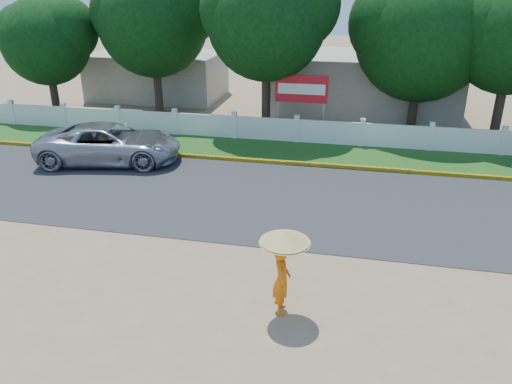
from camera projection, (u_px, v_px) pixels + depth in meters
ground at (241, 265)px, 13.47m from camera, size 120.00×120.00×0.00m
road at (271, 198)px, 17.52m from camera, size 60.00×7.00×0.02m
grass_verge at (292, 151)px, 22.23m from camera, size 60.00×3.50×0.03m
curb at (286, 163)px, 20.68m from camera, size 40.00×0.18×0.16m
fence at (297, 131)px, 23.32m from camera, size 40.00×0.10×1.10m
building_near at (365, 83)px, 28.45m from camera, size 10.00×6.00×3.20m
building_far at (158, 75)px, 31.90m from camera, size 8.00×5.00×2.80m
vehicle at (109, 144)px, 20.69m from camera, size 6.23×3.74×1.62m
monk_with_parasol at (283, 260)px, 11.08m from camera, size 1.15×1.15×2.09m
billboard at (301, 92)px, 23.68m from camera, size 2.50×0.13×2.95m
tree_row at (395, 29)px, 23.54m from camera, size 40.42×7.82×8.64m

